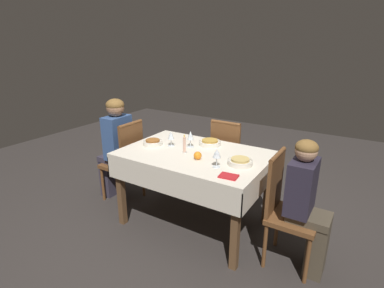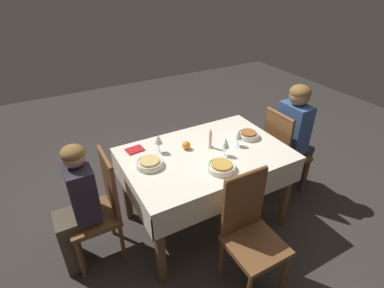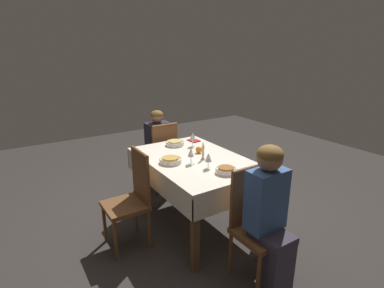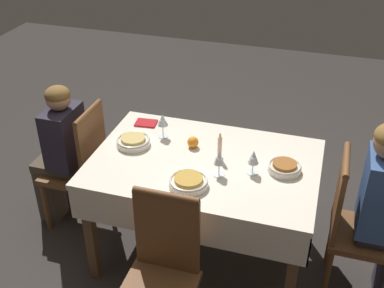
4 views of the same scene
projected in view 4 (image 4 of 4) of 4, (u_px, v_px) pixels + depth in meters
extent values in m
plane|color=#332D2B|center=(203.00, 253.00, 3.28)|extent=(8.00, 8.00, 0.00)
cube|color=silver|center=(204.00, 164.00, 2.88)|extent=(1.35, 0.91, 0.04)
cube|color=silver|center=(182.00, 227.00, 2.58)|extent=(1.35, 0.01, 0.20)
cube|color=silver|center=(222.00, 142.00, 3.31)|extent=(1.35, 0.01, 0.20)
cube|color=silver|center=(104.00, 161.00, 3.11)|extent=(0.01, 0.91, 0.20)
cube|color=silver|center=(316.00, 199.00, 2.78)|extent=(0.01, 0.91, 0.20)
cube|color=brown|center=(91.00, 233.00, 2.92)|extent=(0.06, 0.06, 0.72)
cube|color=brown|center=(292.00, 277.00, 2.62)|extent=(0.06, 0.06, 0.72)
cube|color=brown|center=(139.00, 164.00, 3.55)|extent=(0.06, 0.06, 0.72)
cube|color=brown|center=(305.00, 194.00, 3.25)|extent=(0.06, 0.06, 0.72)
cube|color=brown|center=(363.00, 236.00, 2.81)|extent=(0.38, 0.38, 0.04)
cube|color=brown|center=(339.00, 195.00, 2.72)|extent=(0.03, 0.35, 0.48)
cylinder|color=brown|center=(347.00, 160.00, 2.59)|extent=(0.04, 0.34, 0.04)
cylinder|color=brown|center=(383.00, 250.00, 3.02)|extent=(0.03, 0.03, 0.40)
cylinder|color=brown|center=(327.00, 276.00, 2.84)|extent=(0.03, 0.03, 0.40)
cylinder|color=brown|center=(330.00, 240.00, 3.10)|extent=(0.03, 0.03, 0.40)
cube|color=brown|center=(74.00, 172.00, 3.36)|extent=(0.38, 0.38, 0.04)
cube|color=brown|center=(92.00, 145.00, 3.18)|extent=(0.03, 0.35, 0.48)
cylinder|color=brown|center=(88.00, 113.00, 3.05)|extent=(0.04, 0.34, 0.04)
cylinder|color=brown|center=(69.00, 181.00, 3.65)|extent=(0.03, 0.03, 0.40)
cylinder|color=brown|center=(46.00, 207.00, 3.38)|extent=(0.03, 0.03, 0.40)
cylinder|color=brown|center=(108.00, 188.00, 3.57)|extent=(0.03, 0.03, 0.40)
cylinder|color=brown|center=(87.00, 216.00, 3.30)|extent=(0.03, 0.03, 0.40)
cube|color=brown|center=(167.00, 232.00, 2.46)|extent=(0.35, 0.03, 0.48)
cylinder|color=brown|center=(166.00, 195.00, 2.33)|extent=(0.34, 0.04, 0.04)
cube|color=#38568E|center=(379.00, 194.00, 2.64)|extent=(0.18, 0.30, 0.48)
cube|color=#4C4233|center=(53.00, 190.00, 3.51)|extent=(0.14, 0.22, 0.44)
cube|color=#4C4233|center=(58.00, 164.00, 3.36)|extent=(0.31, 0.24, 0.06)
cube|color=#282333|center=(64.00, 137.00, 3.21)|extent=(0.18, 0.30, 0.42)
sphere|color=tan|center=(58.00, 98.00, 3.06)|extent=(0.16, 0.16, 0.16)
ellipsoid|color=brown|center=(57.00, 95.00, 3.05)|extent=(0.16, 0.16, 0.11)
cylinder|color=silver|center=(284.00, 168.00, 2.78)|extent=(0.19, 0.19, 0.04)
torus|color=silver|center=(285.00, 165.00, 2.77)|extent=(0.19, 0.19, 0.01)
cylinder|color=#995B28|center=(285.00, 164.00, 2.76)|extent=(0.14, 0.14, 0.02)
cylinder|color=white|center=(252.00, 173.00, 2.77)|extent=(0.07, 0.07, 0.00)
cylinder|color=white|center=(253.00, 168.00, 2.75)|extent=(0.01, 0.01, 0.07)
cone|color=white|center=(254.00, 157.00, 2.71)|extent=(0.06, 0.06, 0.08)
cylinder|color=white|center=(253.00, 159.00, 2.72)|extent=(0.04, 0.04, 0.04)
cylinder|color=silver|center=(133.00, 142.00, 3.02)|extent=(0.21, 0.21, 0.04)
torus|color=silver|center=(133.00, 139.00, 3.01)|extent=(0.21, 0.21, 0.01)
cylinder|color=tan|center=(133.00, 139.00, 3.01)|extent=(0.15, 0.15, 0.02)
cylinder|color=white|center=(163.00, 136.00, 3.12)|extent=(0.07, 0.07, 0.00)
cylinder|color=white|center=(163.00, 130.00, 3.09)|extent=(0.01, 0.01, 0.08)
cone|color=white|center=(163.00, 120.00, 3.05)|extent=(0.07, 0.07, 0.08)
cylinder|color=white|center=(163.00, 122.00, 3.06)|extent=(0.04, 0.04, 0.03)
cylinder|color=silver|center=(189.00, 183.00, 2.66)|extent=(0.22, 0.22, 0.04)
torus|color=silver|center=(189.00, 180.00, 2.65)|extent=(0.21, 0.21, 0.01)
cylinder|color=gold|center=(189.00, 179.00, 2.64)|extent=(0.16, 0.16, 0.02)
cylinder|color=white|center=(219.00, 174.00, 2.76)|extent=(0.07, 0.07, 0.00)
cylinder|color=white|center=(219.00, 169.00, 2.73)|extent=(0.01, 0.01, 0.07)
cone|color=white|center=(219.00, 157.00, 2.69)|extent=(0.06, 0.06, 0.08)
cylinder|color=white|center=(219.00, 160.00, 2.70)|extent=(0.04, 0.04, 0.04)
cylinder|color=beige|center=(219.00, 158.00, 2.90)|extent=(0.05, 0.05, 0.01)
cylinder|color=beige|center=(220.00, 147.00, 2.86)|extent=(0.03, 0.03, 0.14)
ellipsoid|color=#F9C64C|center=(220.00, 135.00, 2.81)|extent=(0.01, 0.01, 0.03)
sphere|color=orange|center=(193.00, 142.00, 2.99)|extent=(0.07, 0.07, 0.07)
cube|color=red|center=(146.00, 123.00, 3.25)|extent=(0.15, 0.12, 0.01)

